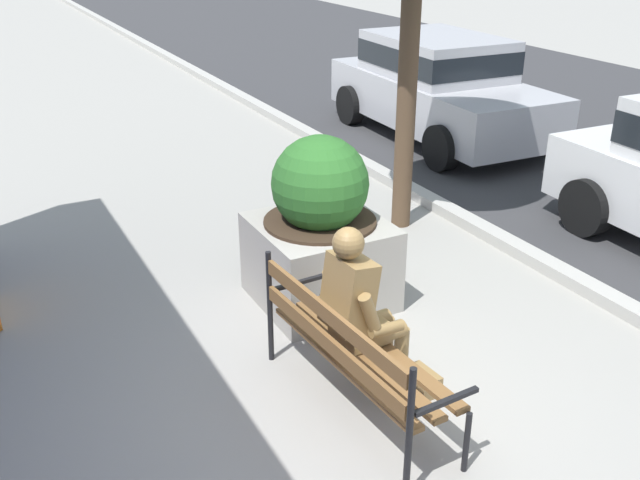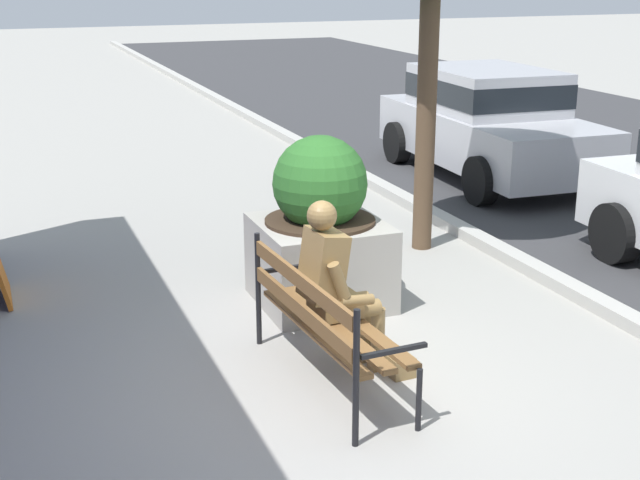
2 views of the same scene
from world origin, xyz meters
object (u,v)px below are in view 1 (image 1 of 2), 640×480
Objects in this scene: concrete_planter at (320,232)px; park_bench at (350,347)px; bronze_statue_seated at (366,315)px; parked_car_silver at (438,84)px.

park_bench is at bearing -20.73° from concrete_planter.
concrete_planter is (-1.41, 0.38, 0.01)m from bronze_statue_seated.
concrete_planter is 0.37× the size of parked_car_silver.
bronze_statue_seated is 1.46m from concrete_planter.
park_bench is 0.44× the size of parked_car_silver.
concrete_planter reaches higher than bronze_statue_seated.
concrete_planter is 5.57m from parked_car_silver.
bronze_statue_seated is 0.33× the size of parked_car_silver.
parked_car_silver is (-3.81, 4.07, 0.16)m from concrete_planter.
parked_car_silver is at bearing 139.59° from bronze_statue_seated.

